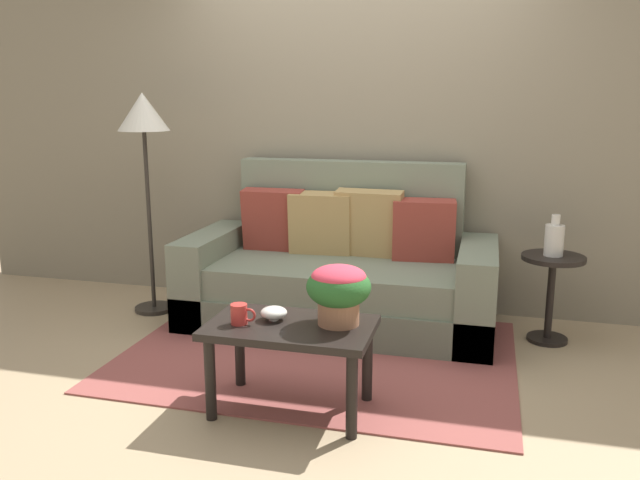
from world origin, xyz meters
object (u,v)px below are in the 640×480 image
object	(u,v)px
coffee_table	(291,338)
floor_lamp	(144,128)
potted_plant	(339,288)
snack_bowl	(274,313)
table_vase	(554,239)
couch	(341,274)
coffee_mug	(240,314)
side_table	(551,282)

from	to	relation	value
coffee_table	floor_lamp	size ratio (longest dim) A/B	0.52
potted_plant	snack_bowl	bearing A→B (deg)	-175.66
coffee_table	floor_lamp	world-z (taller)	floor_lamp
floor_lamp	table_vase	world-z (taller)	floor_lamp
couch	potted_plant	xyz separation A→B (m)	(0.28, -1.28, 0.30)
couch	table_vase	size ratio (longest dim) A/B	7.97
floor_lamp	potted_plant	world-z (taller)	floor_lamp
snack_bowl	table_vase	bearing A→B (deg)	42.25
floor_lamp	table_vase	size ratio (longest dim) A/B	6.02
potted_plant	coffee_mug	distance (m)	0.50
snack_bowl	table_vase	distance (m)	1.92
potted_plant	table_vase	size ratio (longest dim) A/B	1.20
side_table	floor_lamp	world-z (taller)	floor_lamp
couch	potted_plant	bearing A→B (deg)	-77.53
coffee_table	side_table	size ratio (longest dim) A/B	1.43
coffee_table	side_table	world-z (taller)	side_table
floor_lamp	snack_bowl	size ratio (longest dim) A/B	11.73
side_table	table_vase	distance (m)	0.28
side_table	snack_bowl	distance (m)	1.92
potted_plant	table_vase	bearing A→B (deg)	49.15
couch	side_table	bearing A→B (deg)	-0.89
floor_lamp	side_table	bearing A→B (deg)	2.04
side_table	table_vase	size ratio (longest dim) A/B	2.17
side_table	table_vase	world-z (taller)	table_vase
coffee_table	snack_bowl	bearing A→B (deg)	160.60
coffee_table	table_vase	distance (m)	1.88
couch	snack_bowl	world-z (taller)	couch
coffee_table	coffee_mug	world-z (taller)	coffee_mug
table_vase	snack_bowl	bearing A→B (deg)	-137.75
snack_bowl	table_vase	size ratio (longest dim) A/B	0.51
side_table	coffee_table	bearing A→B (deg)	-135.00
coffee_table	snack_bowl	world-z (taller)	snack_bowl
couch	table_vase	xyz separation A→B (m)	(1.37, -0.02, 0.33)
coffee_table	table_vase	bearing A→B (deg)	45.06
side_table	table_vase	xyz separation A→B (m)	(-0.00, -0.00, 0.28)
floor_lamp	potted_plant	bearing A→B (deg)	-34.89
coffee_mug	table_vase	xyz separation A→B (m)	(1.55, 1.38, 0.17)
table_vase	side_table	bearing A→B (deg)	20.00
couch	side_table	size ratio (longest dim) A/B	3.67
coffee_mug	snack_bowl	bearing A→B (deg)	34.70
coffee_table	coffee_mug	distance (m)	0.28
potted_plant	side_table	bearing A→B (deg)	49.07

